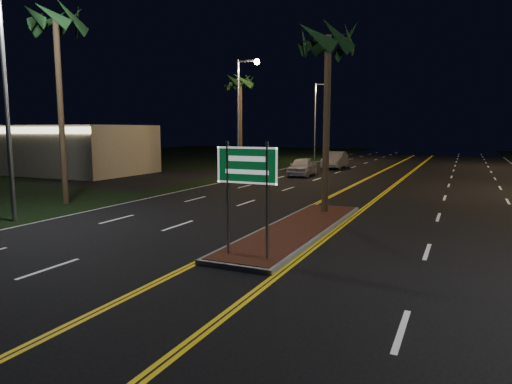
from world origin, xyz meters
The scene contains 13 objects.
ground centered at (0.00, 0.00, 0.00)m, with size 120.00×120.00×0.00m, color black.
grass_left centered at (-30.00, 25.00, 0.00)m, with size 40.00×110.00×0.01m, color black.
median_island centered at (0.00, 7.00, 0.08)m, with size 2.25×10.25×0.17m.
highway_sign centered at (0.00, 2.80, 2.40)m, with size 1.80×0.08×3.20m.
commercial_building centered at (-26.00, 19.99, 2.00)m, with size 15.00×8.12×4.00m.
streetlight_left_near centered at (-10.61, 4.00, 5.66)m, with size 1.91×0.44×9.00m.
streetlight_left_mid centered at (-10.61, 24.00, 5.66)m, with size 1.91×0.44×9.00m.
streetlight_left_far centered at (-10.61, 44.00, 5.66)m, with size 1.91×0.44×9.00m.
palm_median centered at (0.00, 10.50, 7.28)m, with size 2.40×2.40×8.30m.
palm_left_near centered at (-12.50, 8.00, 8.68)m, with size 2.40×2.40×9.80m.
palm_left_far centered at (-12.80, 28.00, 7.75)m, with size 2.40×2.40×8.80m.
car_near centered at (-6.34, 25.99, 0.85)m, with size 2.20×5.12×1.71m, color silver.
car_far centered at (-5.85, 34.08, 0.91)m, with size 2.35×5.49×1.83m, color #A4A5AE.
Camera 1 is at (5.39, -8.34, 3.67)m, focal length 32.00 mm.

